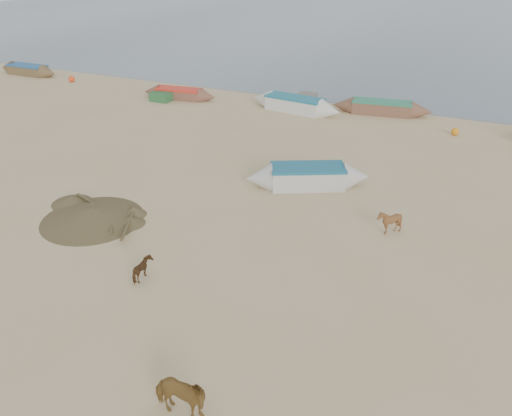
{
  "coord_description": "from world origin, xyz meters",
  "views": [
    {
      "loc": [
        6.87,
        -11.05,
        9.8
      ],
      "look_at": [
        0.0,
        4.0,
        1.0
      ],
      "focal_mm": 35.0,
      "sensor_mm": 36.0,
      "label": 1
    }
  ],
  "objects_px": {
    "cow_adult": "(180,398)",
    "calf_front": "(389,222)",
    "near_canoe": "(308,176)",
    "calf_right": "(143,270)"
  },
  "relations": [
    {
      "from": "near_canoe",
      "to": "calf_right",
      "type": "bearing_deg",
      "value": -132.47
    },
    {
      "from": "cow_adult",
      "to": "near_canoe",
      "type": "bearing_deg",
      "value": 1.43
    },
    {
      "from": "cow_adult",
      "to": "calf_right",
      "type": "xyz_separation_m",
      "value": [
        -4.01,
        4.1,
        -0.24
      ]
    },
    {
      "from": "cow_adult",
      "to": "calf_front",
      "type": "xyz_separation_m",
      "value": [
        2.7,
        10.43,
        -0.12
      ]
    },
    {
      "from": "cow_adult",
      "to": "calf_right",
      "type": "relative_size",
      "value": 1.94
    },
    {
      "from": "cow_adult",
      "to": "near_canoe",
      "type": "xyz_separation_m",
      "value": [
        -1.49,
        13.07,
        -0.12
      ]
    },
    {
      "from": "calf_right",
      "to": "cow_adult",
      "type": "bearing_deg",
      "value": -164.41
    },
    {
      "from": "calf_front",
      "to": "near_canoe",
      "type": "bearing_deg",
      "value": -127.27
    },
    {
      "from": "calf_right",
      "to": "near_canoe",
      "type": "distance_m",
      "value": 9.31
    },
    {
      "from": "cow_adult",
      "to": "calf_front",
      "type": "height_order",
      "value": "cow_adult"
    }
  ]
}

